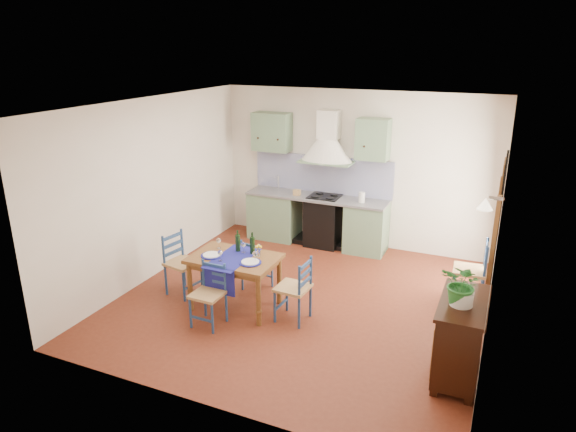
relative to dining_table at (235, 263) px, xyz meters
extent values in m
plane|color=#4F1C10|center=(0.78, 0.55, -0.68)|extent=(5.00, 5.00, 0.00)
cube|color=beige|center=(0.78, 3.05, 0.72)|extent=(5.00, 0.04, 2.80)
cube|color=slate|center=(-0.67, 2.74, -0.24)|extent=(0.90, 0.60, 0.88)
cube|color=slate|center=(1.13, 2.74, -0.24)|extent=(0.70, 0.60, 0.88)
cube|color=black|center=(0.33, 2.74, -0.24)|extent=(0.60, 0.58, 0.88)
cube|color=slate|center=(0.18, 2.74, 0.22)|extent=(2.60, 0.64, 0.04)
cube|color=silver|center=(-0.67, 2.74, 0.22)|extent=(0.45, 0.40, 0.03)
cylinder|color=silver|center=(-0.67, 2.92, 0.37)|extent=(0.02, 0.02, 0.26)
cube|color=black|center=(0.33, 2.74, 0.25)|extent=(0.55, 0.48, 0.02)
cube|color=black|center=(0.18, 2.79, -0.64)|extent=(2.60, 0.50, 0.08)
cube|color=#0A1160|center=(0.18, 3.01, 0.58)|extent=(2.65, 0.05, 0.68)
cube|color=slate|center=(-0.77, 2.87, 1.32)|extent=(0.70, 0.34, 0.70)
cube|color=slate|center=(1.13, 2.87, 1.32)|extent=(0.55, 0.34, 0.70)
cone|color=beige|center=(0.33, 2.80, 1.07)|extent=(0.96, 0.96, 0.40)
cube|color=beige|center=(0.33, 2.89, 1.52)|extent=(0.36, 0.30, 0.50)
cube|color=beige|center=(3.28, 0.55, 0.72)|extent=(0.04, 5.00, 2.80)
cube|color=black|center=(3.26, 1.95, 0.15)|extent=(0.03, 1.00, 1.65)
cylinder|color=black|center=(3.26, 1.95, 0.97)|extent=(0.03, 1.00, 1.00)
cube|color=brown|center=(3.24, 1.41, 0.15)|extent=(0.06, 0.06, 1.65)
cube|color=brown|center=(3.24, 2.49, 0.15)|extent=(0.06, 0.06, 1.65)
cube|color=brown|center=(3.25, 2.17, 0.30)|extent=(0.04, 0.55, 1.96)
cylinder|color=silver|center=(3.22, -0.20, 1.37)|extent=(0.15, 0.04, 0.04)
cone|color=#FFEDC6|center=(3.12, -0.20, 1.30)|extent=(0.16, 0.16, 0.12)
cube|color=beige|center=(-1.72, 0.55, 0.72)|extent=(0.04, 5.00, 2.80)
cube|color=white|center=(0.78, 0.55, 2.13)|extent=(5.00, 5.00, 0.01)
cube|color=brown|center=(0.00, 0.01, 0.06)|extent=(1.20, 0.80, 0.05)
cube|color=brown|center=(0.00, 0.01, -0.01)|extent=(1.08, 0.68, 0.08)
cylinder|color=brown|center=(-0.53, -0.33, -0.32)|extent=(0.07, 0.07, 0.71)
cylinder|color=brown|center=(-0.53, 0.33, -0.32)|extent=(0.07, 0.07, 0.71)
cylinder|color=brown|center=(0.53, -0.32, -0.32)|extent=(0.07, 0.07, 0.71)
cylinder|color=brown|center=(0.52, 0.34, -0.32)|extent=(0.07, 0.07, 0.71)
cube|color=navy|center=(0.00, -0.04, 0.09)|extent=(0.45, 0.90, 0.01)
cube|color=navy|center=(0.00, -0.40, -0.10)|extent=(0.45, 0.02, 0.38)
cylinder|color=navy|center=(-0.30, -0.10, 0.10)|extent=(0.30, 0.30, 0.01)
cylinder|color=silver|center=(-0.30, -0.10, 0.11)|extent=(0.24, 0.24, 0.01)
cylinder|color=navy|center=(0.30, -0.09, 0.10)|extent=(0.30, 0.30, 0.01)
cylinder|color=silver|center=(0.30, -0.09, 0.11)|extent=(0.24, 0.24, 0.01)
cylinder|color=black|center=(-0.05, 0.20, 0.24)|extent=(0.07, 0.07, 0.32)
cylinder|color=black|center=(0.18, 0.21, 0.24)|extent=(0.07, 0.07, 0.32)
cylinder|color=white|center=(0.30, 0.16, 0.14)|extent=(0.05, 0.05, 0.10)
sphere|color=gold|center=(0.30, 0.16, 0.23)|extent=(0.10, 0.10, 0.10)
cylinder|color=navy|center=(-0.26, -0.73, -0.46)|extent=(0.03, 0.03, 0.43)
cylinder|color=navy|center=(-0.25, -0.40, -0.25)|extent=(0.03, 0.03, 0.85)
cylinder|color=navy|center=(0.08, -0.74, -0.46)|extent=(0.03, 0.03, 0.43)
cylinder|color=navy|center=(0.08, -0.41, -0.25)|extent=(0.03, 0.03, 0.85)
cube|color=tan|center=(-0.09, -0.57, -0.23)|extent=(0.41, 0.41, 0.04)
cube|color=navy|center=(-0.08, -0.40, -0.11)|extent=(0.36, 0.03, 0.04)
cube|color=navy|center=(-0.08, -0.40, 0.00)|extent=(0.36, 0.03, 0.04)
cube|color=navy|center=(-0.08, -0.40, 0.11)|extent=(0.36, 0.03, 0.04)
cube|color=navy|center=(-0.09, -0.74, -0.51)|extent=(0.34, 0.04, 0.02)
cylinder|color=navy|center=(0.20, 0.77, -0.47)|extent=(0.03, 0.03, 0.41)
cylinder|color=navy|center=(0.15, 0.46, -0.27)|extent=(0.03, 0.03, 0.81)
cylinder|color=navy|center=(-0.12, 0.82, -0.47)|extent=(0.03, 0.03, 0.41)
cylinder|color=navy|center=(-0.17, 0.50, -0.27)|extent=(0.03, 0.03, 0.81)
cube|color=tan|center=(0.02, 0.64, -0.25)|extent=(0.43, 0.43, 0.04)
cube|color=navy|center=(-0.01, 0.48, -0.14)|extent=(0.34, 0.07, 0.04)
cube|color=navy|center=(-0.01, 0.48, -0.03)|extent=(0.34, 0.07, 0.04)
cube|color=navy|center=(-0.01, 0.48, 0.08)|extent=(0.34, 0.07, 0.04)
cube|color=navy|center=(0.04, 0.80, -0.51)|extent=(0.32, 0.07, 0.02)
cylinder|color=navy|center=(-0.76, -0.16, -0.44)|extent=(0.04, 0.04, 0.47)
cylinder|color=navy|center=(-1.12, -0.09, -0.21)|extent=(0.04, 0.04, 0.93)
cylinder|color=navy|center=(-0.69, 0.21, -0.44)|extent=(0.04, 0.04, 0.47)
cylinder|color=navy|center=(-1.05, 0.28, -0.21)|extent=(0.04, 0.04, 0.93)
cube|color=tan|center=(-0.91, 0.06, -0.19)|extent=(0.51, 0.51, 0.04)
cube|color=navy|center=(-1.09, 0.09, -0.06)|extent=(0.10, 0.39, 0.05)
cube|color=navy|center=(-1.09, 0.09, 0.07)|extent=(0.10, 0.39, 0.05)
cube|color=navy|center=(-1.09, 0.09, 0.19)|extent=(0.10, 0.39, 0.05)
cube|color=navy|center=(-0.72, 0.02, -0.49)|extent=(0.10, 0.37, 0.03)
cylinder|color=navy|center=(0.71, 0.19, -0.45)|extent=(0.04, 0.04, 0.46)
cylinder|color=navy|center=(1.06, 0.17, -0.23)|extent=(0.04, 0.04, 0.89)
cylinder|color=navy|center=(0.69, -0.17, -0.45)|extent=(0.04, 0.04, 0.46)
cylinder|color=navy|center=(1.04, -0.19, -0.23)|extent=(0.04, 0.04, 0.89)
cube|color=tan|center=(0.87, 0.00, -0.20)|extent=(0.44, 0.44, 0.04)
cube|color=navy|center=(1.05, -0.01, -0.08)|extent=(0.05, 0.38, 0.04)
cube|color=navy|center=(1.05, -0.01, 0.04)|extent=(0.05, 0.38, 0.04)
cube|color=navy|center=(1.05, -0.01, 0.16)|extent=(0.05, 0.38, 0.04)
cube|color=navy|center=(0.70, 0.01, -0.50)|extent=(0.05, 0.36, 0.02)
cylinder|color=navy|center=(2.78, 1.63, -0.43)|extent=(0.04, 0.04, 0.49)
cylinder|color=navy|center=(3.16, 1.65, -0.20)|extent=(0.04, 0.04, 0.95)
cylinder|color=navy|center=(2.80, 1.25, -0.43)|extent=(0.04, 0.04, 0.49)
cylinder|color=navy|center=(3.18, 1.27, -0.20)|extent=(0.04, 0.04, 0.95)
cube|color=tan|center=(2.98, 1.45, -0.17)|extent=(0.47, 0.47, 0.04)
cube|color=navy|center=(3.17, 1.46, -0.04)|extent=(0.05, 0.40, 0.05)
cube|color=navy|center=(3.17, 1.46, 0.09)|extent=(0.05, 0.40, 0.05)
cube|color=navy|center=(3.17, 1.46, 0.21)|extent=(0.05, 0.40, 0.05)
cube|color=navy|center=(2.79, 1.44, -0.48)|extent=(0.05, 0.38, 0.03)
cube|color=black|center=(3.04, -0.40, -0.19)|extent=(0.45, 1.00, 0.82)
cube|color=black|center=(3.04, -0.40, 0.24)|extent=(0.50, 1.05, 0.04)
cube|color=brown|center=(2.81, -0.63, -0.23)|extent=(0.02, 0.38, 0.63)
cube|color=brown|center=(2.81, -0.17, -0.23)|extent=(0.02, 0.38, 0.63)
cube|color=black|center=(2.87, -0.84, -0.64)|extent=(0.08, 0.08, 0.08)
cube|color=black|center=(2.87, 0.04, -0.64)|extent=(0.08, 0.08, 0.08)
cube|color=black|center=(3.22, -0.84, -0.64)|extent=(0.08, 0.08, 0.08)
cube|color=black|center=(3.22, 0.04, -0.64)|extent=(0.08, 0.08, 0.08)
imported|color=#25702B|center=(3.01, -0.50, 0.50)|extent=(0.54, 0.50, 0.47)
camera|label=1|loc=(3.27, -5.65, 2.88)|focal=32.00mm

